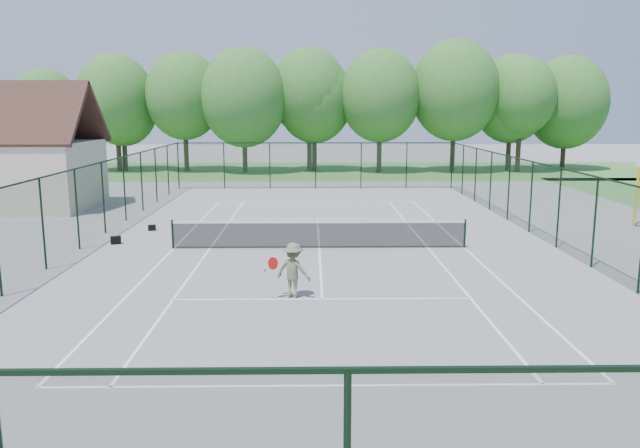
{
  "coord_description": "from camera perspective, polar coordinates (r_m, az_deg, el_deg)",
  "views": [
    {
      "loc": [
        -0.31,
        -22.95,
        5.18
      ],
      "look_at": [
        0.0,
        -2.0,
        1.3
      ],
      "focal_mm": 35.0,
      "sensor_mm": 36.0,
      "label": 1
    }
  ],
  "objects": [
    {
      "name": "ground",
      "position": [
        23.53,
        -0.07,
        -2.23
      ],
      "size": [
        140.0,
        140.0,
        0.0
      ],
      "primitive_type": "plane",
      "color": "gray",
      "rests_on": "ground"
    },
    {
      "name": "grass_far",
      "position": [
        53.21,
        -0.51,
        4.9
      ],
      "size": [
        80.0,
        16.0,
        0.01
      ],
      "primitive_type": "cube",
      "color": "#48863B",
      "rests_on": "ground"
    },
    {
      "name": "court_lines",
      "position": [
        23.53,
        -0.07,
        -2.22
      ],
      "size": [
        11.05,
        23.85,
        0.01
      ],
      "color": "white",
      "rests_on": "ground"
    },
    {
      "name": "tennis_net",
      "position": [
        23.41,
        -0.07,
        -0.85
      ],
      "size": [
        11.08,
        0.08,
        1.1
      ],
      "color": "black",
      "rests_on": "ground"
    },
    {
      "name": "fence_enclosure",
      "position": [
        23.24,
        -0.07,
        1.53
      ],
      "size": [
        18.05,
        36.05,
        3.02
      ],
      "color": "#183A1E",
      "rests_on": "ground"
    },
    {
      "name": "utility_building",
      "position": [
        36.56,
        -26.42,
        6.17
      ],
      "size": [
        8.6,
        6.27,
        6.63
      ],
      "color": "beige",
      "rests_on": "ground"
    },
    {
      "name": "tree_line_far",
      "position": [
        52.96,
        -0.52,
        11.36
      ],
      "size": [
        39.4,
        6.4,
        9.7
      ],
      "color": "#3A2E1D",
      "rests_on": "ground"
    },
    {
      "name": "sports_bag_a",
      "position": [
        25.5,
        -18.17,
        -1.41
      ],
      "size": [
        0.44,
        0.36,
        0.31
      ],
      "primitive_type": "cube",
      "rotation": [
        0.0,
        0.0,
        0.4
      ],
      "color": "black",
      "rests_on": "ground"
    },
    {
      "name": "sports_bag_b",
      "position": [
        27.87,
        -15.11,
        -0.33
      ],
      "size": [
        0.35,
        0.26,
        0.25
      ],
      "primitive_type": "cube",
      "rotation": [
        0.0,
        0.0,
        0.2
      ],
      "color": "black",
      "rests_on": "ground"
    },
    {
      "name": "tennis_player",
      "position": [
        17.32,
        -2.46,
        -4.24
      ],
      "size": [
        2.06,
        0.94,
        1.55
      ],
      "color": "#646949",
      "rests_on": "ground"
    }
  ]
}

